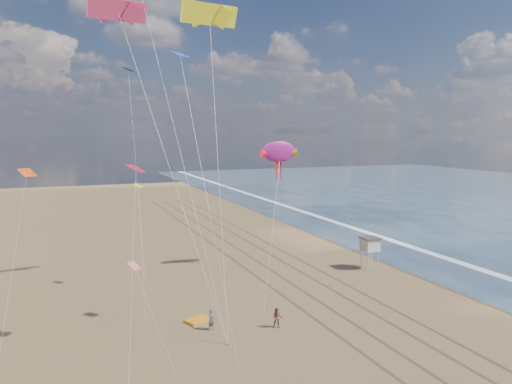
# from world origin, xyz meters

# --- Properties ---
(wet_sand) EXTENTS (260.00, 260.00, 0.00)m
(wet_sand) POSITION_xyz_m (19.00, 40.00, 0.00)
(wet_sand) COLOR #42301E
(wet_sand) RESTS_ON ground
(foam) EXTENTS (260.00, 260.00, 0.00)m
(foam) POSITION_xyz_m (23.20, 40.00, 0.00)
(foam) COLOR white
(foam) RESTS_ON ground
(tracks) EXTENTS (7.68, 120.00, 0.01)m
(tracks) POSITION_xyz_m (2.55, 30.00, 0.01)
(tracks) COLOR brown
(tracks) RESTS_ON ground
(lifeguard_stand) EXTENTS (1.99, 1.99, 3.59)m
(lifeguard_stand) POSITION_xyz_m (11.78, 27.22, 2.77)
(lifeguard_stand) COLOR silver
(lifeguard_stand) RESTS_ON ground
(grounded_kite) EXTENTS (2.32, 1.98, 0.22)m
(grounded_kite) POSITION_xyz_m (-10.31, 19.14, 0.11)
(grounded_kite) COLOR orange
(grounded_kite) RESTS_ON ground
(show_kite) EXTENTS (5.75, 7.02, 19.31)m
(show_kite) POSITION_xyz_m (2.49, 31.59, 13.12)
(show_kite) COLOR #A0187C
(show_kite) RESTS_ON ground
(kite_flyer_a) EXTENTS (0.73, 0.66, 1.68)m
(kite_flyer_a) POSITION_xyz_m (-9.77, 17.06, 0.84)
(kite_flyer_a) COLOR #54586C
(kite_flyer_a) RESTS_ON ground
(kite_flyer_b) EXTENTS (1.02, 0.95, 1.66)m
(kite_flyer_b) POSITION_xyz_m (-4.87, 15.49, 0.83)
(kite_flyer_b) COLOR #8F5349
(kite_flyer_b) RESTS_ON ground
(small_kites) EXTENTS (13.46, 16.35, 17.36)m
(small_kites) POSITION_xyz_m (-15.85, 23.66, 14.31)
(small_kites) COLOR red
(small_kites) RESTS_ON ground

